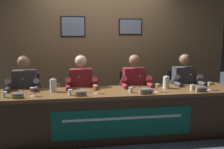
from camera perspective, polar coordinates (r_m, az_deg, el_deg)
name	(u,v)px	position (r m, az deg, el deg)	size (l,w,h in m)	color
ground_plane	(112,136)	(4.08, 0.00, -13.62)	(12.00, 12.00, 0.00)	#383D4C
wall_back_panelled	(102,48)	(5.05, -2.27, 5.99)	(5.09, 0.14, 2.60)	#937047
conference_table	(113,107)	(3.81, 0.29, -7.27)	(3.89, 0.76, 0.72)	brown
chair_far_left	(27,102)	(4.49, -18.50, -5.92)	(0.44, 0.45, 0.92)	black
panelist_far_left	(24,88)	(4.24, -19.13, -2.99)	(0.51, 0.48, 1.24)	black
nameplate_far_left	(18,95)	(3.63, -20.37, -4.43)	(0.16, 0.06, 0.08)	white
juice_glass_far_left	(32,90)	(3.67, -17.52, -3.38)	(0.06, 0.06, 0.12)	white
water_cup_far_left	(5,95)	(3.73, -22.99, -4.25)	(0.06, 0.06, 0.08)	silver
microphone_far_left	(22,89)	(3.86, -19.57, -3.06)	(0.06, 0.17, 0.22)	black
chair_center_left	(81,100)	(4.43, -6.91, -5.72)	(0.44, 0.45, 0.92)	black
panelist_center_left	(81,87)	(4.17, -6.89, -2.74)	(0.51, 0.48, 1.24)	black
nameplate_center_left	(81,93)	(3.55, -7.01, -4.22)	(0.16, 0.06, 0.08)	white
juice_glass_center_left	(95,88)	(3.66, -3.73, -2.99)	(0.06, 0.06, 0.12)	white
water_cup_center_left	(70,93)	(3.60, -9.36, -4.09)	(0.06, 0.06, 0.08)	silver
microphone_center_left	(79,87)	(3.80, -7.35, -2.81)	(0.06, 0.17, 0.22)	black
chair_center_right	(132,98)	(4.54, 4.54, -5.30)	(0.44, 0.45, 0.92)	black
panelist_center_right	(135,85)	(4.29, 5.20, -2.37)	(0.51, 0.48, 1.24)	black
nameplate_center_right	(146,91)	(3.67, 7.71, -3.76)	(0.20, 0.06, 0.08)	white
juice_glass_center_right	(157,86)	(3.81, 10.15, -2.65)	(0.06, 0.06, 0.12)	white
water_cup_center_right	(131,90)	(3.73, 4.26, -3.54)	(0.06, 0.06, 0.08)	silver
microphone_center_right	(142,86)	(3.89, 6.71, -2.50)	(0.06, 0.17, 0.22)	black
chair_far_right	(180,96)	(4.82, 15.01, -4.73)	(0.44, 0.45, 0.92)	black
panelist_far_right	(185,83)	(4.59, 16.15, -1.94)	(0.51, 0.48, 1.24)	black
nameplate_far_right	(201,89)	(4.01, 19.47, -3.12)	(0.17, 0.06, 0.08)	white
juice_glass_far_right	(209,85)	(4.16, 21.04, -2.14)	(0.06, 0.06, 0.12)	white
water_cup_far_right	(192,88)	(4.08, 17.58, -2.85)	(0.06, 0.06, 0.08)	silver
microphone_far_right	(193,84)	(4.23, 17.81, -1.95)	(0.06, 0.17, 0.22)	black
water_pitcher_left_side	(53,86)	(3.87, -13.06, -2.43)	(0.15, 0.10, 0.21)	silver
water_pitcher_right_side	(166,82)	(4.11, 12.09, -1.74)	(0.15, 0.10, 0.21)	silver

